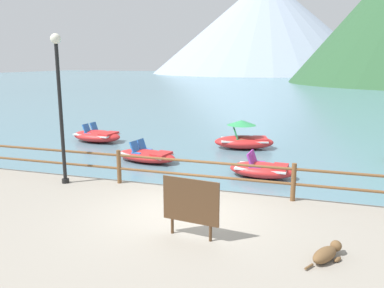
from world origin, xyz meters
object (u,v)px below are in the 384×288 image
pedal_boat_2 (147,155)px  pedal_boat_0 (97,136)px  pedal_boat_4 (262,169)px  lamp_post (60,96)px  pedal_boat_1 (244,139)px  sign_board (191,202)px  dog_resting (327,253)px

pedal_boat_2 → pedal_boat_0: bearing=143.8°
pedal_boat_0 → pedal_boat_4: (8.33, -3.52, -0.03)m
lamp_post → pedal_boat_2: size_ratio=1.55×
pedal_boat_0 → pedal_boat_1: 7.00m
sign_board → dog_resting: 2.59m
sign_board → pedal_boat_0: bearing=129.4°
sign_board → pedal_boat_0: size_ratio=0.45×
pedal_boat_1 → pedal_boat_2: size_ratio=1.07×
lamp_post → dog_resting: (6.97, -2.41, -2.35)m
dog_resting → lamp_post: bearing=160.9°
lamp_post → pedal_boat_2: 5.09m
lamp_post → sign_board: lamp_post is taller
lamp_post → dog_resting: 7.74m
dog_resting → pedal_boat_4: (-1.90, 6.01, -0.26)m
dog_resting → pedal_boat_0: bearing=137.0°
dog_resting → pedal_boat_1: 10.70m
dog_resting → pedal_boat_1: (-3.26, 10.19, -0.11)m
pedal_boat_2 → pedal_boat_4: pedal_boat_4 is taller
sign_board → pedal_boat_0: 12.18m
pedal_boat_0 → lamp_post: bearing=-65.4°
lamp_post → sign_board: 5.29m
pedal_boat_1 → pedal_boat_2: pedal_boat_1 is taller
pedal_boat_0 → pedal_boat_2: bearing=-36.2°
lamp_post → pedal_boat_2: bearing=82.5°
pedal_boat_4 → sign_board: bearing=-96.0°
dog_resting → pedal_boat_4: size_ratio=0.43×
dog_resting → pedal_boat_4: 6.31m
lamp_post → sign_board: (4.45, -2.26, -1.74)m
sign_board → pedal_boat_0: sign_board is taller
pedal_boat_1 → pedal_boat_0: bearing=-174.6°
sign_board → pedal_boat_4: (0.62, 5.86, -0.87)m
pedal_boat_0 → pedal_boat_4: 9.05m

